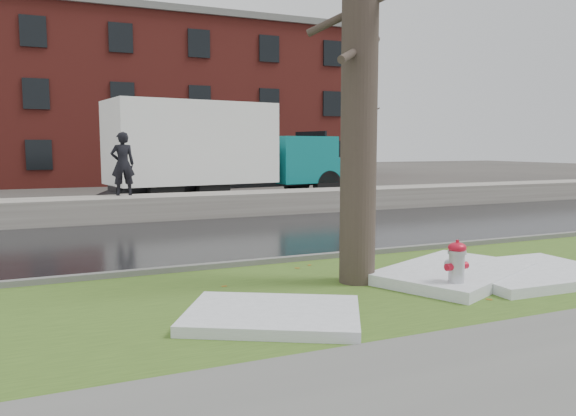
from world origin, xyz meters
name	(u,v)px	position (x,y,z in m)	size (l,w,h in m)	color
ground	(321,273)	(0.00, 0.00, 0.00)	(120.00, 120.00, 0.00)	#47423D
verge	(357,288)	(0.00, -1.25, 0.02)	(60.00, 4.50, 0.04)	#37531B
sidewalk	(554,377)	(0.00, -5.00, 0.03)	(60.00, 3.00, 0.05)	slate
road	(240,236)	(0.00, 4.50, 0.01)	(60.00, 7.00, 0.03)	black
parking_lot	(169,204)	(0.00, 13.00, 0.01)	(60.00, 9.00, 0.03)	slate
curb	(298,259)	(0.00, 1.00, 0.07)	(60.00, 0.15, 0.14)	slate
snowbank	(197,206)	(0.00, 8.70, 0.38)	(60.00, 1.60, 0.75)	#A29E94
brick_building	(144,105)	(2.00, 30.00, 5.00)	(26.00, 12.00, 10.00)	maroon
bg_tree_center	(10,127)	(-6.00, 26.00, 3.33)	(1.40, 1.62, 6.50)	#504239
bg_tree_right	(371,130)	(16.00, 24.00, 3.33)	(1.40, 1.62, 6.50)	#504239
fire_hydrant	(456,265)	(1.16, -2.19, 0.48)	(0.40, 0.34, 0.83)	#B0B2B9
tree	(360,54)	(0.18, -0.94, 3.72)	(1.31, 1.53, 7.30)	#504239
box_truck	(221,151)	(2.02, 12.63, 2.08)	(11.91, 4.09, 3.93)	black
worker	(123,164)	(-2.21, 9.10, 1.72)	(0.71, 0.47, 1.95)	black
snow_patch_near	(528,273)	(2.98, -1.86, 0.12)	(2.60, 2.00, 0.16)	silver
snow_patch_far	(273,315)	(-1.86, -2.28, 0.11)	(2.20, 1.60, 0.14)	silver
snow_patch_side	(454,273)	(1.82, -1.38, 0.13)	(2.80, 1.80, 0.18)	silver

